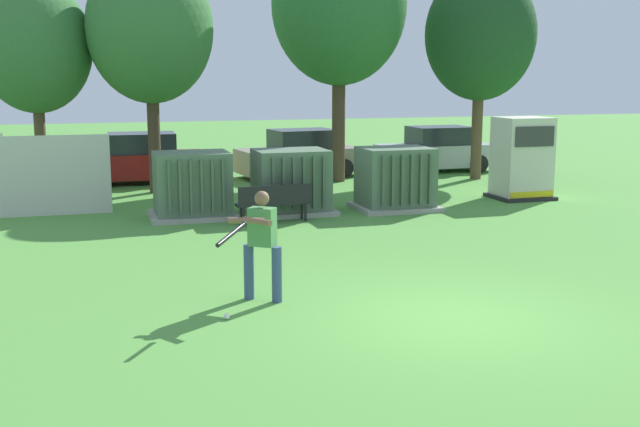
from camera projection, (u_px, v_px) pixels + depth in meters
The scene contains 16 objects.
ground_plane at pixel (453, 319), 11.33m from camera, with size 96.00×96.00×0.00m, color #51933D.
fence_panel at pixel (10, 177), 19.12m from camera, with size 4.80×0.12×2.00m, color beige.
transformer_west at pixel (192, 186), 19.11m from camera, with size 2.10×1.70×1.62m.
transformer_mid_west at pixel (291, 182), 19.71m from camera, with size 2.10×1.70×1.62m.
transformer_mid_east at pixel (395, 179), 20.26m from camera, with size 2.10×1.70×1.62m.
generator_enclosure at pixel (522, 159), 21.99m from camera, with size 1.60×1.40×2.30m.
park_bench at pixel (274, 201), 18.48m from camera, with size 1.82×0.50×0.92m.
batter at pixel (261, 240), 12.01m from camera, with size 1.19×1.42×1.74m.
sports_ball at pixel (227, 316), 11.28m from camera, with size 0.09×0.09×0.09m, color white.
tree_left at pixel (35, 47), 22.45m from camera, with size 3.25×3.25×6.22m.
tree_center_left at pixel (150, 29), 22.45m from camera, with size 3.64×3.64×6.96m.
tree_center_right at pixel (339, 5), 24.66m from camera, with size 4.30×4.30×8.22m.
tree_right at pixel (480, 35), 25.41m from camera, with size 3.62×3.62×6.91m.
parked_car_left_of_center at pixel (139, 160), 25.15m from camera, with size 4.24×2.00×1.62m.
parked_car_right_of_center at pixel (300, 155), 26.69m from camera, with size 4.39×2.33×1.62m.
parked_car_rightmost at pixel (437, 151), 28.15m from camera, with size 4.24×2.00×1.62m.
Camera 1 is at (-4.98, -9.86, 3.53)m, focal length 43.70 mm.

